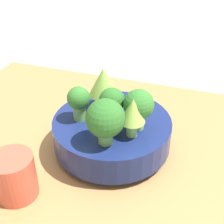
# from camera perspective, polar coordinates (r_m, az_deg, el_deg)

# --- Properties ---
(ground_plane) EXTENTS (6.00, 6.00, 0.00)m
(ground_plane) POSITION_cam_1_polar(r_m,az_deg,el_deg) (0.69, -2.68, -8.64)
(ground_plane) COLOR #ADA89E
(table) EXTENTS (0.84, 0.63, 0.04)m
(table) POSITION_cam_1_polar(r_m,az_deg,el_deg) (0.68, -2.72, -7.53)
(table) COLOR #9E7042
(table) RESTS_ON ground_plane
(bowl) EXTENTS (0.24, 0.24, 0.07)m
(bowl) POSITION_cam_1_polar(r_m,az_deg,el_deg) (0.64, 0.00, -3.76)
(bowl) COLOR navy
(bowl) RESTS_ON table
(broccoli_floret_right) EXTENTS (0.06, 0.06, 0.08)m
(broccoli_floret_right) POSITION_cam_1_polar(r_m,az_deg,el_deg) (0.58, 5.00, 1.35)
(broccoli_floret_right) COLOR #7AB256
(broccoli_floret_right) RESTS_ON bowl
(broccoli_floret_front) EXTENTS (0.07, 0.07, 0.09)m
(broccoli_floret_front) POSITION_cam_1_polar(r_m,az_deg,el_deg) (0.54, -1.22, -1.34)
(broccoli_floret_front) COLOR #609347
(broccoli_floret_front) RESTS_ON bowl
(broccoli_floret_left) EXTENTS (0.05, 0.05, 0.07)m
(broccoli_floret_left) POSITION_cam_1_polar(r_m,az_deg,el_deg) (0.61, -6.10, 2.09)
(broccoli_floret_left) COLOR #609347
(broccoli_floret_left) RESTS_ON bowl
(broccoli_floret_center) EXTENTS (0.05, 0.05, 0.07)m
(broccoli_floret_center) POSITION_cam_1_polar(r_m,az_deg,el_deg) (0.60, 0.00, 1.71)
(broccoli_floret_center) COLOR #609347
(broccoli_floret_center) RESTS_ON bowl
(romanesco_piece_near) EXTENTS (0.05, 0.05, 0.08)m
(romanesco_piece_near) POSITION_cam_1_polar(r_m,az_deg,el_deg) (0.56, 3.80, -0.09)
(romanesco_piece_near) COLOR #7AB256
(romanesco_piece_near) RESTS_ON bowl
(romanesco_piece_far) EXTENTS (0.06, 0.06, 0.09)m
(romanesco_piece_far) POSITION_cam_1_polar(r_m,az_deg,el_deg) (0.63, -1.49, 5.43)
(romanesco_piece_far) COLOR #7AB256
(romanesco_piece_far) RESTS_ON bowl
(cup) EXTENTS (0.07, 0.07, 0.08)m
(cup) POSITION_cam_1_polar(r_m,az_deg,el_deg) (0.57, -17.40, -11.16)
(cup) COLOR #C64C38
(cup) RESTS_ON table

